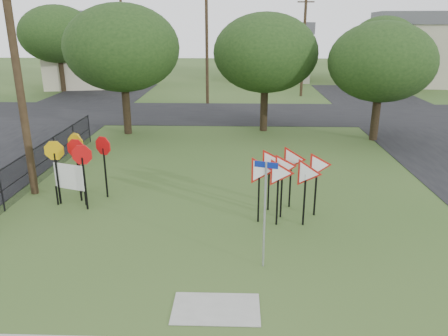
# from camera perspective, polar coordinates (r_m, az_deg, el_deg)

# --- Properties ---
(ground) EXTENTS (140.00, 140.00, 0.00)m
(ground) POSITION_cam_1_polar(r_m,az_deg,el_deg) (12.50, -0.48, -11.41)
(ground) COLOR #2F4C1C
(street_far) EXTENTS (60.00, 8.00, 0.02)m
(street_far) POSITION_cam_1_polar(r_m,az_deg,el_deg) (31.44, 1.00, 7.13)
(street_far) COLOR black
(street_far) RESTS_ON ground
(curb_pad) EXTENTS (2.00, 1.20, 0.02)m
(curb_pad) POSITION_cam_1_polar(r_m,az_deg,el_deg) (10.48, -1.04, -17.92)
(curb_pad) COLOR gray
(curb_pad) RESTS_ON ground
(street_name_sign) EXTENTS (0.58, 0.21, 2.95)m
(street_name_sign) POSITION_cam_1_polar(r_m,az_deg,el_deg) (11.31, 5.35, -5.25)
(street_name_sign) COLOR #9FA3A8
(street_name_sign) RESTS_ON ground
(stop_sign_cluster) EXTENTS (2.21, 1.87, 2.35)m
(stop_sign_cluster) POSITION_cam_1_polar(r_m,az_deg,el_deg) (16.48, -18.45, 1.78)
(stop_sign_cluster) COLOR black
(stop_sign_cluster) RESTS_ON ground
(yield_sign_cluster) EXTENTS (2.91, 1.69, 2.28)m
(yield_sign_cluster) POSITION_cam_1_polar(r_m,az_deg,el_deg) (14.31, 8.14, -0.22)
(yield_sign_cluster) COLOR black
(yield_sign_cluster) RESTS_ON ground
(info_board) EXTENTS (1.17, 0.44, 1.53)m
(info_board) POSITION_cam_1_polar(r_m,az_deg,el_deg) (16.29, -19.57, -1.27)
(info_board) COLOR black
(info_board) RESTS_ON ground
(utility_pole_main) EXTENTS (3.55, 0.33, 10.00)m
(utility_pole_main) POSITION_cam_1_polar(r_m,az_deg,el_deg) (17.17, -25.50, 13.39)
(utility_pole_main) COLOR #392B1A
(utility_pole_main) RESTS_ON ground
(far_pole_a) EXTENTS (1.40, 0.24, 9.00)m
(far_pole_a) POSITION_cam_1_polar(r_m,az_deg,el_deg) (34.94, -2.26, 15.86)
(far_pole_a) COLOR #392B1A
(far_pole_a) RESTS_ON ground
(far_pole_b) EXTENTS (1.40, 0.24, 8.50)m
(far_pole_b) POSITION_cam_1_polar(r_m,az_deg,el_deg) (39.26, 10.36, 15.52)
(far_pole_b) COLOR #392B1A
(far_pole_b) RESTS_ON ground
(far_pole_c) EXTENTS (1.40, 0.24, 9.00)m
(far_pole_c) POSITION_cam_1_polar(r_m,az_deg,el_deg) (42.17, -13.00, 15.89)
(far_pole_c) COLOR #392B1A
(far_pole_c) RESTS_ON ground
(fence_run) EXTENTS (0.05, 11.55, 1.50)m
(fence_run) POSITION_cam_1_polar(r_m,az_deg,el_deg) (19.65, -22.44, 0.99)
(fence_run) COLOR black
(fence_run) RESTS_ON ground
(house_left) EXTENTS (10.58, 8.88, 7.20)m
(house_left) POSITION_cam_1_polar(r_m,az_deg,el_deg) (47.16, -16.55, 14.69)
(house_left) COLOR #BCB597
(house_left) RESTS_ON ground
(house_mid) EXTENTS (8.40, 8.40, 6.20)m
(house_mid) POSITION_cam_1_polar(r_m,az_deg,el_deg) (51.03, 6.04, 15.00)
(house_mid) COLOR #BCB597
(house_mid) RESTS_ON ground
(house_right) EXTENTS (8.30, 8.30, 7.20)m
(house_right) POSITION_cam_1_polar(r_m,az_deg,el_deg) (50.06, 23.11, 14.18)
(house_right) COLOR #BCB597
(house_right) RESTS_ON ground
(tree_near_left) EXTENTS (6.40, 6.40, 7.27)m
(tree_near_left) POSITION_cam_1_polar(r_m,az_deg,el_deg) (25.68, -13.16, 15.01)
(tree_near_left) COLOR black
(tree_near_left) RESTS_ON ground
(tree_near_mid) EXTENTS (6.00, 6.00, 6.80)m
(tree_near_mid) POSITION_cam_1_polar(r_m,az_deg,el_deg) (25.92, 5.45, 14.72)
(tree_near_mid) COLOR black
(tree_near_mid) RESTS_ON ground
(tree_near_right) EXTENTS (5.60, 5.60, 6.33)m
(tree_near_right) POSITION_cam_1_polar(r_m,az_deg,el_deg) (25.06, 19.89, 12.88)
(tree_near_right) COLOR black
(tree_near_right) RESTS_ON ground
(tree_far_left) EXTENTS (6.80, 6.80, 7.73)m
(tree_far_left) POSITION_cam_1_polar(r_m,az_deg,el_deg) (44.02, -20.94, 16.02)
(tree_far_left) COLOR black
(tree_far_left) RESTS_ON ground
(tree_far_right) EXTENTS (6.00, 6.00, 6.80)m
(tree_far_right) POSITION_cam_1_polar(r_m,az_deg,el_deg) (44.94, 20.14, 15.32)
(tree_far_right) COLOR black
(tree_far_right) RESTS_ON ground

